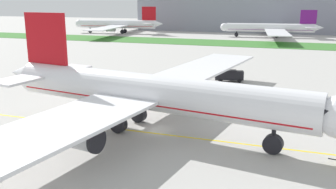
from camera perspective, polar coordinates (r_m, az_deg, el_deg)
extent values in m
plane|color=#ADAAA5|center=(51.68, -1.74, -5.52)|extent=(600.00, 600.00, 0.00)
cube|color=yellow|center=(50.63, -2.22, -5.95)|extent=(280.00, 0.36, 0.01)
cube|color=#38722D|center=(157.98, 12.61, 7.59)|extent=(320.00, 24.00, 0.10)
cylinder|color=white|center=(50.01, -2.79, 0.35)|extent=(44.11, 11.73, 4.87)
cube|color=#B20C14|center=(50.22, -2.78, -0.59)|extent=(42.32, 11.07, 0.58)
cone|color=white|center=(65.39, -21.34, 3.02)|extent=(5.94, 4.93, 4.14)
cube|color=#B20C14|center=(60.38, -18.25, 8.16)|extent=(7.88, 1.73, 7.79)
cube|color=white|center=(65.17, -15.35, 3.79)|extent=(6.00, 8.45, 0.34)
cube|color=white|center=(58.61, -21.83, 2.14)|extent=(6.00, 8.45, 0.34)
cube|color=white|center=(70.51, 4.91, 3.90)|extent=(15.77, 40.53, 0.39)
cylinder|color=#B7BABF|center=(62.33, 2.78, 1.18)|extent=(4.99, 3.37, 2.68)
cylinder|color=black|center=(61.41, 4.73, 0.95)|extent=(0.84, 2.84, 2.81)
cylinder|color=#B7BABF|center=(40.84, -13.45, -6.33)|extent=(4.99, 3.37, 2.68)
cylinder|color=black|center=(39.42, -10.90, -6.95)|extent=(0.84, 2.84, 2.81)
cylinder|color=black|center=(45.19, 15.89, -6.22)|extent=(0.51, 0.51, 1.89)
cylinder|color=black|center=(45.52, 15.81, -7.33)|extent=(2.45, 1.39, 2.31)
cylinder|color=black|center=(54.77, -4.55, -2.10)|extent=(0.51, 0.51, 1.89)
cylinder|color=black|center=(55.05, -4.53, -3.04)|extent=(2.45, 1.39, 2.31)
cylinder|color=black|center=(50.73, -7.64, -3.52)|extent=(0.51, 0.51, 1.89)
cylinder|color=black|center=(51.03, -7.61, -4.53)|extent=(2.45, 1.39, 2.31)
cube|color=black|center=(43.28, 23.85, -2.26)|extent=(2.26, 3.87, 0.88)
sphere|color=black|center=(61.67, -15.11, 2.95)|extent=(0.34, 0.34, 0.34)
sphere|color=black|center=(59.24, -12.47, 2.66)|extent=(0.34, 0.34, 0.34)
sphere|color=black|center=(56.94, -9.62, 2.33)|extent=(0.34, 0.34, 0.34)
sphere|color=black|center=(54.80, -6.53, 1.98)|extent=(0.34, 0.34, 0.34)
sphere|color=black|center=(52.83, -3.21, 1.59)|extent=(0.34, 0.34, 0.34)
sphere|color=black|center=(51.05, 0.36, 1.16)|extent=(0.34, 0.34, 0.34)
sphere|color=black|center=(49.49, 4.16, 0.70)|extent=(0.34, 0.34, 0.34)
sphere|color=black|center=(48.17, 8.20, 0.21)|extent=(0.34, 0.34, 0.34)
sphere|color=black|center=(47.10, 12.44, -0.30)|extent=(0.34, 0.34, 0.34)
sphere|color=black|center=(46.30, 16.85, -0.84)|extent=(0.34, 0.34, 0.34)
cylinder|color=black|center=(48.49, -17.88, -7.04)|extent=(0.13, 0.13, 0.88)
cylinder|color=#BFE519|center=(48.15, -18.08, -6.30)|extent=(0.10, 0.10, 0.56)
cylinder|color=black|center=(48.62, -17.71, -6.97)|extent=(0.13, 0.13, 0.88)
cylinder|color=#BFE519|center=(48.47, -17.64, -6.12)|extent=(0.10, 0.10, 0.56)
cube|color=#BFE519|center=(48.30, -17.86, -6.18)|extent=(0.34, 0.50, 0.62)
sphere|color=#8C6647|center=(48.15, -17.90, -5.68)|extent=(0.24, 0.24, 0.24)
cube|color=black|center=(83.09, 8.84, 3.01)|extent=(4.98, 3.07, 2.13)
cube|color=black|center=(83.37, 10.87, 2.89)|extent=(2.22, 2.31, 1.93)
cube|color=#263347|center=(83.39, 11.45, 3.13)|extent=(0.49, 1.66, 0.85)
cylinder|color=black|center=(84.54, 10.77, 2.38)|extent=(0.95, 0.51, 0.90)
cylinder|color=black|center=(82.58, 10.90, 2.10)|extent=(0.95, 0.51, 0.90)
cylinder|color=black|center=(84.21, 7.98, 2.45)|extent=(0.95, 0.51, 0.90)
cylinder|color=black|center=(82.25, 8.05, 2.17)|extent=(0.95, 0.51, 0.90)
cylinder|color=white|center=(207.58, -7.76, 10.68)|extent=(42.40, 9.81, 4.41)
cube|color=#B20C14|center=(207.63, -7.75, 10.46)|extent=(40.69, 9.24, 0.53)
sphere|color=white|center=(215.90, -13.46, 10.56)|extent=(4.19, 4.19, 4.19)
cone|color=white|center=(201.21, -1.42, 10.78)|extent=(5.30, 4.35, 3.75)
cube|color=#B20C14|center=(202.21, -2.95, 12.32)|extent=(7.59, 1.42, 7.06)
cube|color=white|center=(197.97, -3.01, 10.81)|extent=(5.51, 7.60, 0.31)
cube|color=white|center=(206.51, -2.39, 10.96)|extent=(5.51, 7.60, 0.31)
cube|color=white|center=(187.01, -9.28, 10.07)|extent=(14.09, 38.85, 0.35)
cube|color=white|center=(227.09, -5.47, 10.90)|extent=(14.09, 38.85, 0.35)
cylinder|color=#B7BABF|center=(195.54, -8.72, 9.88)|extent=(4.47, 2.95, 2.43)
cylinder|color=black|center=(196.26, -9.31, 9.87)|extent=(0.69, 2.57, 2.55)
cylinder|color=#B7BABF|center=(219.41, -6.44, 10.41)|extent=(4.47, 2.95, 2.43)
cylinder|color=black|center=(220.06, -6.96, 10.41)|extent=(0.69, 2.57, 2.55)
cylinder|color=black|center=(213.56, -11.86, 9.78)|extent=(0.46, 0.46, 1.71)
cylinder|color=black|center=(213.62, -11.85, 9.55)|extent=(2.20, 1.21, 2.10)
cylinder|color=black|center=(204.52, -7.04, 9.79)|extent=(0.46, 0.46, 1.71)
cylinder|color=black|center=(204.58, -7.03, 9.55)|extent=(2.20, 1.21, 2.10)
cylinder|color=black|center=(208.91, -6.63, 9.89)|extent=(0.46, 0.46, 1.71)
cylinder|color=black|center=(208.97, -6.62, 9.66)|extent=(2.20, 1.21, 2.10)
cylinder|color=white|center=(189.73, 15.34, 9.86)|extent=(41.73, 8.92, 4.06)
cube|color=#661472|center=(189.78, 15.32, 9.65)|extent=(40.04, 8.40, 0.49)
sphere|color=white|center=(189.84, 8.63, 10.20)|extent=(3.86, 3.86, 3.86)
cone|color=white|center=(192.23, 22.17, 9.47)|extent=(4.85, 3.96, 3.45)
cube|color=#661472|center=(191.16, 20.76, 11.07)|extent=(7.47, 1.28, 6.50)
cube|color=white|center=(187.52, 21.07, 9.57)|extent=(5.30, 6.99, 0.28)
cube|color=white|center=(195.54, 20.72, 9.75)|extent=(5.30, 6.99, 0.28)
cube|color=white|center=(169.27, 16.38, 9.15)|extent=(13.47, 38.20, 0.33)
cube|color=white|center=(210.53, 15.63, 10.09)|extent=(13.47, 38.20, 0.33)
cylinder|color=#B7BABF|center=(177.65, 15.77, 9.00)|extent=(4.10, 2.67, 2.24)
cylinder|color=black|center=(177.54, 15.14, 9.04)|extent=(0.61, 2.37, 2.35)
cylinder|color=#B7BABF|center=(202.16, 15.37, 9.61)|extent=(4.10, 2.67, 2.24)
cylinder|color=black|center=(202.07, 14.82, 9.64)|extent=(0.61, 2.37, 2.35)
cylinder|color=black|center=(189.77, 10.46, 9.27)|extent=(0.42, 0.42, 1.57)
cylinder|color=black|center=(189.84, 10.45, 9.04)|extent=(2.02, 1.09, 1.93)
cylinder|color=black|center=(188.03, 16.34, 8.90)|extent=(0.42, 0.42, 1.57)
cylinder|color=black|center=(188.10, 16.32, 8.66)|extent=(2.02, 1.09, 1.93)
cylinder|color=black|center=(192.27, 16.25, 9.01)|extent=(0.42, 0.42, 1.57)
cylinder|color=black|center=(192.34, 16.24, 8.78)|extent=(2.02, 1.09, 1.93)
cube|color=gray|center=(220.29, 13.26, 11.69)|extent=(136.23, 20.00, 18.00)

